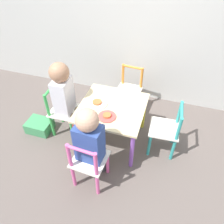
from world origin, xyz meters
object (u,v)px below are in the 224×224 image
object	(u,v)px
plate_front	(107,116)
chair_teal	(167,130)
storage_bin	(40,126)
kids_table	(112,112)
chair_green	(62,111)
plate_left	(97,103)
chair_orange	(129,91)
child_left	(65,94)
child_front	(90,140)
chair_pink	(89,163)

from	to	relation	value
plate_front	chair_teal	bearing A→B (deg)	18.28
storage_bin	kids_table	bearing A→B (deg)	8.05
chair_green	storage_bin	size ratio (longest dim) A/B	2.08
chair_green	chair_teal	size ratio (longest dim) A/B	1.00
kids_table	plate_left	size ratio (longest dim) A/B	3.14
chair_orange	child_left	distance (m)	0.75
kids_table	child_left	size ratio (longest dim) A/B	0.73
child_front	storage_bin	bearing A→B (deg)	-21.22
chair_pink	child_front	bearing A→B (deg)	-90.00
chair_orange	plate_front	distance (m)	0.67
chair_pink	plate_left	bearing A→B (deg)	-74.31
kids_table	child_left	xyz separation A→B (m)	(-0.45, -0.02, 0.12)
chair_green	chair_pink	world-z (taller)	same
chair_pink	chair_orange	bearing A→B (deg)	-90.41
chair_orange	child_left	xyz separation A→B (m)	(-0.49, -0.53, 0.23)
child_front	kids_table	bearing A→B (deg)	-90.00
child_left	child_front	world-z (taller)	child_left
chair_green	plate_front	world-z (taller)	chair_green
child_front	plate_front	distance (m)	0.31
kids_table	storage_bin	size ratio (longest dim) A/B	2.34
child_left	storage_bin	world-z (taller)	child_left
chair_pink	storage_bin	size ratio (longest dim) A/B	2.08
kids_table	child_front	size ratio (longest dim) A/B	0.77
chair_orange	child_front	bearing A→B (deg)	-89.62
chair_green	chair_pink	distance (m)	0.68
chair_orange	storage_bin	size ratio (longest dim) A/B	2.08
child_left	plate_front	xyz separation A→B (m)	(0.45, -0.12, -0.05)
chair_orange	child_front	world-z (taller)	child_front
kids_table	chair_pink	distance (m)	0.52
plate_left	storage_bin	xyz separation A→B (m)	(-0.62, -0.11, -0.38)
child_left	child_front	distance (m)	0.60
chair_teal	child_left	distance (m)	0.99
chair_teal	child_left	world-z (taller)	child_left
chair_green	child_front	size ratio (longest dim) A/B	0.68
chair_teal	plate_left	xyz separation A→B (m)	(-0.65, -0.03, 0.18)
chair_green	chair_orange	world-z (taller)	same
chair_teal	plate_front	distance (m)	0.56
kids_table	storage_bin	xyz separation A→B (m)	(-0.76, -0.11, -0.31)
child_left	storage_bin	bearing A→B (deg)	103.42
chair_orange	child_front	size ratio (longest dim) A/B	0.68
child_front	plate_left	bearing A→B (deg)	-72.30
plate_left	plate_front	world-z (taller)	same
child_front	plate_front	xyz separation A→B (m)	(0.03, 0.31, -0.02)
chair_green	plate_front	size ratio (longest dim) A/B	3.38
storage_bin	plate_front	bearing A→B (deg)	-2.46
chair_teal	storage_bin	xyz separation A→B (m)	(-1.27, -0.14, -0.20)
chair_orange	plate_left	xyz separation A→B (m)	(-0.18, -0.51, 0.18)
kids_table	chair_teal	xyz separation A→B (m)	(0.51, 0.03, -0.11)
chair_green	plate_front	xyz separation A→B (m)	(0.51, -0.12, 0.18)
chair_pink	plate_left	world-z (taller)	chair_pink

